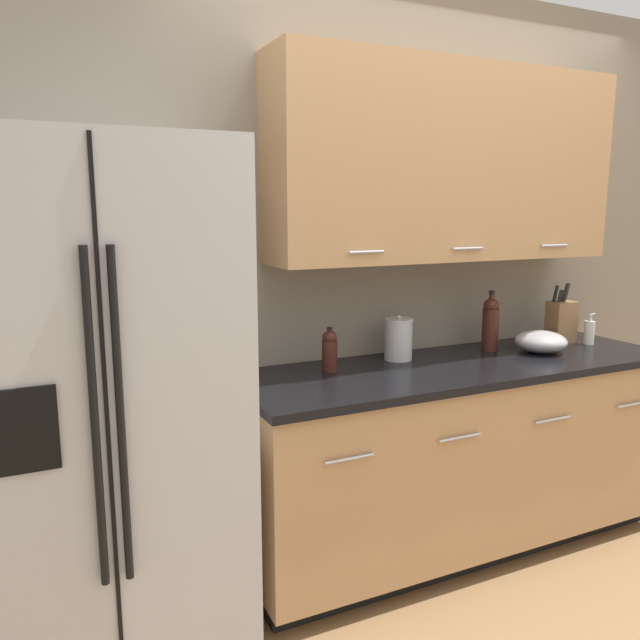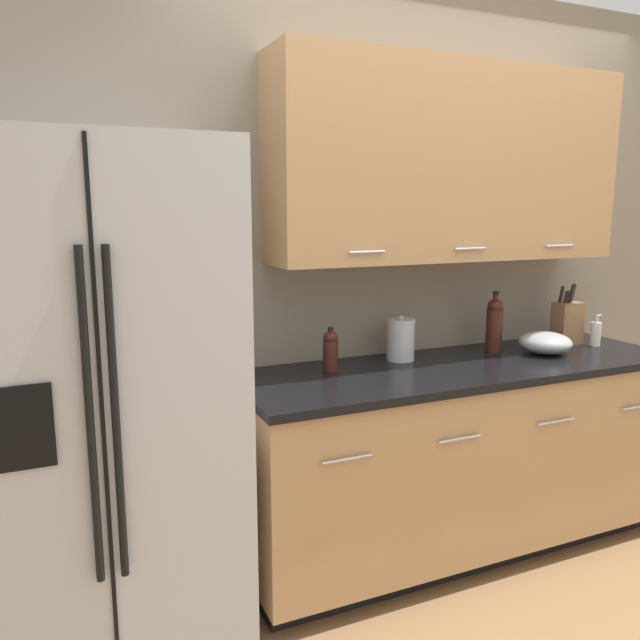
% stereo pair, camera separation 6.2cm
% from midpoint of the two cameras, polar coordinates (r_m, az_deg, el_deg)
% --- Properties ---
extents(wall_back, '(10.00, 0.39, 2.60)m').
position_cam_midpoint_polar(wall_back, '(3.06, 10.44, 7.01)').
color(wall_back, gray).
rests_on(wall_back, ground_plane).
extents(counter_unit, '(2.09, 0.64, 0.90)m').
position_cam_midpoint_polar(counter_unit, '(3.04, 13.22, -11.95)').
color(counter_unit, black).
rests_on(counter_unit, ground_plane).
extents(refrigerator, '(0.92, 0.75, 1.81)m').
position_cam_midpoint_polar(refrigerator, '(2.29, -19.18, -7.82)').
color(refrigerator, '#B2B2B5').
rests_on(refrigerator, ground_plane).
extents(knife_block, '(0.14, 0.10, 0.31)m').
position_cam_midpoint_polar(knife_block, '(3.46, 22.14, -0.17)').
color(knife_block, olive).
rests_on(knife_block, counter_unit).
extents(wine_bottle, '(0.08, 0.08, 0.30)m').
position_cam_midpoint_polar(wine_bottle, '(3.15, 16.20, -0.32)').
color(wine_bottle, '#3D1914').
rests_on(wine_bottle, counter_unit).
extents(soap_dispenser, '(0.06, 0.05, 0.16)m').
position_cam_midpoint_polar(soap_dispenser, '(3.47, 24.36, -1.13)').
color(soap_dispenser, silver).
rests_on(soap_dispenser, counter_unit).
extents(oil_bottle, '(0.07, 0.07, 0.19)m').
position_cam_midpoint_polar(oil_bottle, '(2.66, 1.63, -2.76)').
color(oil_bottle, '#3D1914').
rests_on(oil_bottle, counter_unit).
extents(steel_canister, '(0.13, 0.13, 0.21)m').
position_cam_midpoint_polar(steel_canister, '(2.88, 8.00, -1.77)').
color(steel_canister, '#B7B7BA').
rests_on(steel_canister, counter_unit).
extents(mixing_bowl, '(0.25, 0.25, 0.10)m').
position_cam_midpoint_polar(mixing_bowl, '(3.20, 20.43, -1.96)').
color(mixing_bowl, '#A3A3A5').
rests_on(mixing_bowl, counter_unit).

